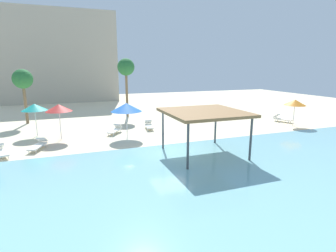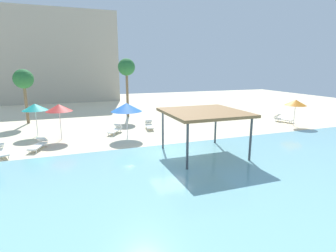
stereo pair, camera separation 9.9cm
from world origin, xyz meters
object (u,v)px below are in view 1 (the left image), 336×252
Objects in this scene: lounge_chair_0 at (281,118)px; palm_tree_0 at (126,69)px; beach_umbrella_teal_3 at (34,107)px; lounge_chair_3 at (38,145)px; beach_umbrella_blue_2 at (126,107)px; lounge_chair_6 at (0,151)px; shade_pavilion at (204,113)px; palm_tree_2 at (23,80)px; beach_umbrella_red_4 at (59,108)px; lounge_chair_4 at (149,125)px; beach_umbrella_orange_0 at (295,103)px; lounge_chair_5 at (115,130)px.

palm_tree_0 reaches higher than lounge_chair_0.
beach_umbrella_teal_3 reaches higher than lounge_chair_3.
beach_umbrella_blue_2 is 9.04m from lounge_chair_6.
palm_tree_2 is (-12.13, 14.90, 1.63)m from shade_pavilion.
palm_tree_2 reaches higher than lounge_chair_6.
beach_umbrella_red_4 is 1.40× the size of lounge_chair_0.
lounge_chair_0 is 26.45m from palm_tree_2.
shade_pavilion is 13.26m from lounge_chair_6.
lounge_chair_6 is 16.08m from palm_tree_0.
lounge_chair_3 is 14.21m from palm_tree_0.
lounge_chair_0 and lounge_chair_4 have the same top height.
shade_pavilion is 8.75m from lounge_chair_4.
palm_tree_2 reaches higher than beach_umbrella_orange_0.
lounge_chair_5 is 0.97× the size of lounge_chair_6.
beach_umbrella_orange_0 is at bearing 108.81° from lounge_chair_3.
beach_umbrella_blue_2 is at bearing 55.56° from lounge_chair_5.
shade_pavilion is 1.81× the size of beach_umbrella_teal_3.
palm_tree_2 is at bearing 113.59° from beach_umbrella_red_4.
beach_umbrella_red_4 is at bearing -131.26° from palm_tree_0.
beach_umbrella_blue_2 is 1.43× the size of lounge_chair_4.
lounge_chair_6 is at bearing -33.03° from lounge_chair_5.
lounge_chair_5 and lounge_chair_6 have the same top height.
beach_umbrella_teal_3 is at bearing 139.47° from shade_pavilion.
beach_umbrella_red_4 is 5.18m from lounge_chair_6.
lounge_chair_4 is (-13.45, 3.69, -1.96)m from beach_umbrella_orange_0.
shade_pavilion is 0.74× the size of palm_tree_0.
beach_umbrella_blue_2 is at bearing -13.77° from beach_umbrella_red_4.
lounge_chair_4 is 8.59m from palm_tree_0.
lounge_chair_3 is at bearing 179.18° from beach_umbrella_orange_0.
beach_umbrella_red_4 is 21.60m from lounge_chair_0.
lounge_chair_4 is at bearing -31.17° from palm_tree_2.
lounge_chair_4 is 3.27m from lounge_chair_5.
beach_umbrella_red_4 reaches higher than lounge_chair_0.
beach_umbrella_orange_0 is at bearing 112.56° from lounge_chair_5.
lounge_chair_6 is at bearing -108.52° from beach_umbrella_teal_3.
beach_umbrella_red_4 is at bearing 109.61° from lounge_chair_6.
beach_umbrella_orange_0 is 24.63m from lounge_chair_6.
beach_umbrella_red_4 is at bearing -51.27° from lounge_chair_5.
lounge_chair_0 is 14.04m from lounge_chair_4.
lounge_chair_3 is at bearing 88.49° from lounge_chair_6.
lounge_chair_0 is 1.01× the size of lounge_chair_4.
beach_umbrella_orange_0 is 1.29× the size of lounge_chair_3.
lounge_chair_3 is at bearing -60.19° from lounge_chair_4.
beach_umbrella_red_4 is 0.43× the size of palm_tree_0.
beach_umbrella_red_4 reaches higher than lounge_chair_4.
shade_pavilion reaches higher than lounge_chair_6.
lounge_chair_3 is (-6.45, -1.08, -2.13)m from beach_umbrella_blue_2.
lounge_chair_0 is at bearing -30.47° from palm_tree_0.
beach_umbrella_teal_3 is (-10.70, 9.14, -0.32)m from shade_pavilion.
lounge_chair_5 is 0.35× the size of palm_tree_2.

